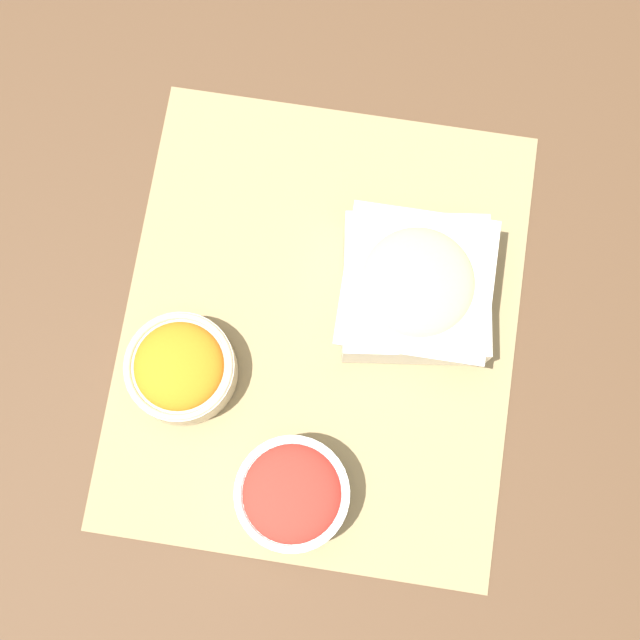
% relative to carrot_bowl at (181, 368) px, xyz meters
% --- Properties ---
extents(ground_plane, '(3.00, 3.00, 0.00)m').
position_rel_carrot_bowl_xyz_m(ground_plane, '(0.08, -0.14, -0.04)').
color(ground_plane, '#513823').
extents(placemat, '(0.53, 0.45, 0.00)m').
position_rel_carrot_bowl_xyz_m(placemat, '(0.08, -0.14, -0.03)').
color(placemat, '#937F56').
rests_on(placemat, ground_plane).
extents(carrot_bowl, '(0.12, 0.12, 0.07)m').
position_rel_carrot_bowl_xyz_m(carrot_bowl, '(0.00, 0.00, 0.00)').
color(carrot_bowl, beige).
rests_on(carrot_bowl, placemat).
extents(cucumber_bowl, '(0.18, 0.18, 0.08)m').
position_rel_carrot_bowl_xyz_m(cucumber_bowl, '(0.13, -0.24, 0.01)').
color(cucumber_bowl, silver).
rests_on(cucumber_bowl, placemat).
extents(tomato_bowl, '(0.12, 0.12, 0.07)m').
position_rel_carrot_bowl_xyz_m(tomato_bowl, '(-0.11, -0.14, 0.01)').
color(tomato_bowl, white).
rests_on(tomato_bowl, placemat).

